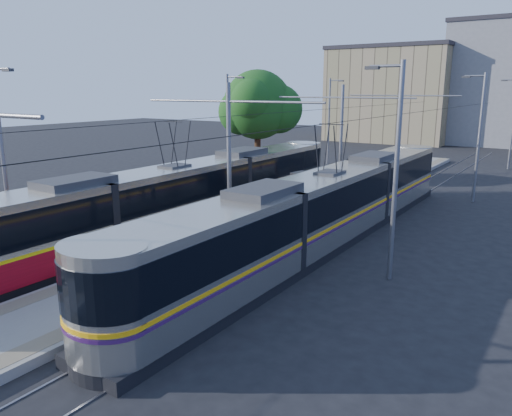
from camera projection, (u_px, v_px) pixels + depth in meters
The scene contains 12 objects.
ground at pixel (87, 307), 16.48m from camera, with size 160.00×160.00×0.00m, color black.
platform at pixel (318, 205), 30.24m from camera, with size 4.00×50.00×0.30m, color gray.
tactile_strip_left at pixel (297, 200), 30.98m from camera, with size 0.70×50.00×0.01m, color gray.
tactile_strip_right at pixel (340, 206), 29.42m from camera, with size 0.70×50.00×0.01m, color gray.
rails at pixel (318, 207), 30.27m from camera, with size 8.71×70.00×0.03m.
tram_left at pixel (176, 199), 24.80m from camera, with size 2.43×28.87×5.50m.
tram_right at pixel (329, 204), 22.86m from camera, with size 2.43×27.71×5.50m.
catenary at pixel (297, 136), 26.91m from camera, with size 9.20×70.00×7.00m.
street_lamps at pixel (347, 134), 32.55m from camera, with size 15.18×38.22×8.00m.
shelter at pixel (300, 193), 27.00m from camera, with size 0.82×1.16×2.38m.
tree at pixel (263, 106), 38.41m from camera, with size 5.84×5.40×8.49m.
building_left at pixel (394, 94), 69.05m from camera, with size 16.32×12.24×12.68m.
Camera 1 is at (13.10, -9.64, 7.01)m, focal length 35.00 mm.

